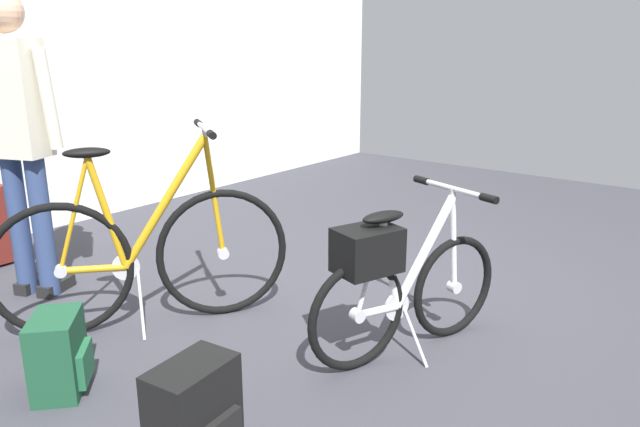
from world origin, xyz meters
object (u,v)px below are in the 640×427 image
Objects in this scene: backpack_on_floor at (59,355)px; handbag_on_floor at (195,419)px; visitor_near_wall at (18,128)px; folding_bike_foreground at (397,280)px; display_bike_left at (144,254)px.

handbag_on_floor is (0.02, -0.84, 0.03)m from backpack_on_floor.
handbag_on_floor is at bearing -103.18° from visitor_near_wall.
folding_bike_foreground is 1.15m from handbag_on_floor.
backpack_on_floor is (-0.63, -0.24, -0.22)m from display_bike_left.
display_bike_left reaches higher than handbag_on_floor.
handbag_on_floor is at bearing -119.25° from display_bike_left.
display_bike_left is (-0.52, 1.20, 0.01)m from folding_bike_foreground.
backpack_on_floor is 0.85× the size of handbag_on_floor.
handbag_on_floor is at bearing 174.04° from folding_bike_foreground.
backpack_on_floor is at bearing -159.42° from display_bike_left.
backpack_on_floor is (-1.15, 0.96, -0.21)m from folding_bike_foreground.
folding_bike_foreground is at bearing -66.42° from display_bike_left.
visitor_near_wall reaches higher than handbag_on_floor.
folding_bike_foreground is at bearing -71.85° from visitor_near_wall.
visitor_near_wall is 1.44m from backpack_on_floor.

